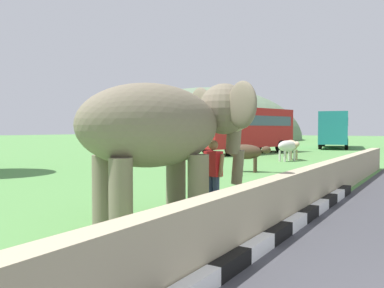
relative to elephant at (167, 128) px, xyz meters
name	(u,v)px	position (x,y,z in m)	size (l,w,h in m)	color
striped_curb	(214,276)	(-2.42, -2.49, -1.81)	(16.20, 0.20, 0.24)	white
barrier_parapet	(264,209)	(-0.07, -2.19, -1.43)	(28.00, 0.36, 1.00)	tan
elephant	(167,128)	(0.00, 0.00, 0.00)	(4.03, 3.25, 2.95)	#766B57
person_handler	(213,171)	(1.32, -0.36, -1.01)	(0.34, 0.65, 1.66)	navy
bus_red	(245,127)	(21.15, 7.97, 0.15)	(9.80, 4.73, 3.50)	#B21E1E
bus_teal	(334,127)	(34.04, 4.20, 0.15)	(9.77, 4.25, 3.50)	teal
cow_near	(246,152)	(9.29, 2.46, -1.06)	(0.99, 1.93, 1.23)	#473323
cow_mid	(291,146)	(17.10, 2.99, -1.06)	(1.72, 1.54, 1.23)	tan
cow_far	(288,147)	(15.90, 2.82, -1.06)	(1.92, 1.06, 1.23)	beige
hill_east	(210,140)	(52.93, 29.52, -1.93)	(38.56, 30.84, 18.04)	slate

